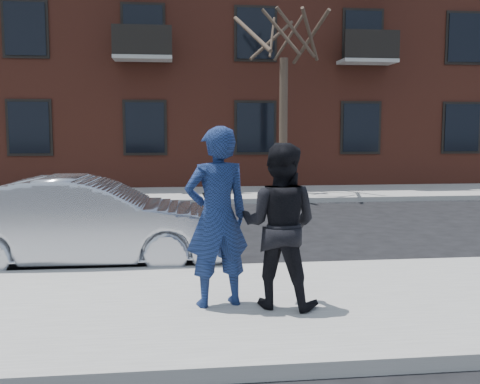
{
  "coord_description": "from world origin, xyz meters",
  "views": [
    {
      "loc": [
        1.02,
        -6.49,
        2.13
      ],
      "look_at": [
        1.85,
        0.4,
        1.36
      ],
      "focal_mm": 42.0,
      "sensor_mm": 36.0,
      "label": 1
    }
  ],
  "objects": [
    {
      "name": "near_sidewalk",
      "position": [
        0.0,
        -0.25,
        0.07
      ],
      "size": [
        50.0,
        3.5,
        0.15
      ],
      "primitive_type": "cube",
      "color": "gray",
      "rests_on": "ground"
    },
    {
      "name": "apartment_building",
      "position": [
        2.0,
        18.0,
        6.16
      ],
      "size": [
        24.3,
        10.3,
        12.3
      ],
      "color": "maroon",
      "rests_on": "ground"
    },
    {
      "name": "street_tree",
      "position": [
        4.5,
        11.0,
        5.52
      ],
      "size": [
        3.6,
        3.6,
        6.8
      ],
      "color": "#35271F",
      "rests_on": "far_sidewalk"
    },
    {
      "name": "man_hoodie",
      "position": [
        1.5,
        -0.31,
        1.16
      ],
      "size": [
        0.83,
        0.65,
        2.02
      ],
      "rotation": [
        0.0,
        0.0,
        3.38
      ],
      "color": "navy",
      "rests_on": "near_sidewalk"
    },
    {
      "name": "ground",
      "position": [
        0.0,
        0.0,
        0.0
      ],
      "size": [
        100.0,
        100.0,
        0.0
      ],
      "primitive_type": "plane",
      "color": "black",
      "rests_on": "ground"
    },
    {
      "name": "far_curb",
      "position": [
        0.0,
        9.45,
        0.07
      ],
      "size": [
        50.0,
        0.1,
        0.15
      ],
      "primitive_type": "cube",
      "color": "#999691",
      "rests_on": "ground"
    },
    {
      "name": "man_peacoat",
      "position": [
        2.19,
        -0.42,
        1.07
      ],
      "size": [
        1.1,
        1.0,
        1.84
      ],
      "rotation": [
        0.0,
        0.0,
        2.73
      ],
      "color": "black",
      "rests_on": "near_sidewalk"
    },
    {
      "name": "near_curb",
      "position": [
        0.0,
        1.55,
        0.07
      ],
      "size": [
        50.0,
        0.1,
        0.15
      ],
      "primitive_type": "cube",
      "color": "#999691",
      "rests_on": "ground"
    },
    {
      "name": "far_sidewalk",
      "position": [
        0.0,
        11.25,
        0.07
      ],
      "size": [
        50.0,
        3.5,
        0.15
      ],
      "primitive_type": "cube",
      "color": "gray",
      "rests_on": "ground"
    },
    {
      "name": "silver_sedan",
      "position": [
        -0.3,
        2.3,
        0.7
      ],
      "size": [
        4.31,
        1.6,
        1.41
      ],
      "primitive_type": "imported",
      "rotation": [
        0.0,
        0.0,
        1.55
      ],
      "color": "#999BA3",
      "rests_on": "ground"
    }
  ]
}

